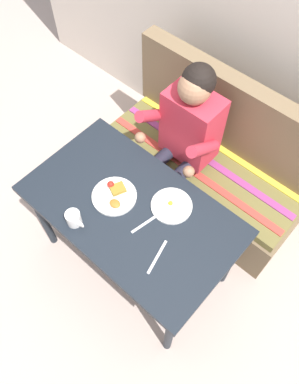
# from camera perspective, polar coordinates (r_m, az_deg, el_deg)

# --- Properties ---
(ground_plane) EXTENTS (8.00, 8.00, 0.00)m
(ground_plane) POSITION_cam_1_polar(r_m,az_deg,el_deg) (2.74, -2.13, -9.94)
(ground_plane) COLOR #B29D92
(back_wall) EXTENTS (4.40, 0.10, 2.60)m
(back_wall) POSITION_cam_1_polar(r_m,az_deg,el_deg) (2.43, 19.73, 24.68)
(back_wall) COLOR beige
(back_wall) RESTS_ON ground
(table) EXTENTS (1.20, 0.70, 0.73)m
(table) POSITION_cam_1_polar(r_m,az_deg,el_deg) (2.15, -2.67, -3.55)
(table) COLOR black
(table) RESTS_ON ground
(couch) EXTENTS (1.44, 0.56, 1.00)m
(couch) POSITION_cam_1_polar(r_m,az_deg,el_deg) (2.75, 8.59, 3.89)
(couch) COLOR brown
(couch) RESTS_ON ground
(person) EXTENTS (0.45, 0.61, 1.21)m
(person) POSITION_cam_1_polar(r_m,az_deg,el_deg) (2.37, 5.19, 8.57)
(person) COLOR #C02C3D
(person) RESTS_ON ground
(plate_breakfast) EXTENTS (0.25, 0.25, 0.05)m
(plate_breakfast) POSITION_cam_1_polar(r_m,az_deg,el_deg) (2.11, -5.27, -0.50)
(plate_breakfast) COLOR white
(plate_breakfast) RESTS_ON table
(plate_eggs) EXTENTS (0.23, 0.23, 0.04)m
(plate_eggs) POSITION_cam_1_polar(r_m,az_deg,el_deg) (2.07, 3.32, -2.06)
(plate_eggs) COLOR white
(plate_eggs) RESTS_ON table
(coffee_mug) EXTENTS (0.12, 0.08, 0.09)m
(coffee_mug) POSITION_cam_1_polar(r_m,az_deg,el_deg) (2.03, -11.27, -3.90)
(coffee_mug) COLOR white
(coffee_mug) RESTS_ON table
(fork) EXTENTS (0.05, 0.17, 0.00)m
(fork) POSITION_cam_1_polar(r_m,az_deg,el_deg) (2.03, -0.75, -4.80)
(fork) COLOR silver
(fork) RESTS_ON table
(knife) EXTENTS (0.06, 0.20, 0.00)m
(knife) POSITION_cam_1_polar(r_m,az_deg,el_deg) (1.95, 1.16, -9.70)
(knife) COLOR silver
(knife) RESTS_ON table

